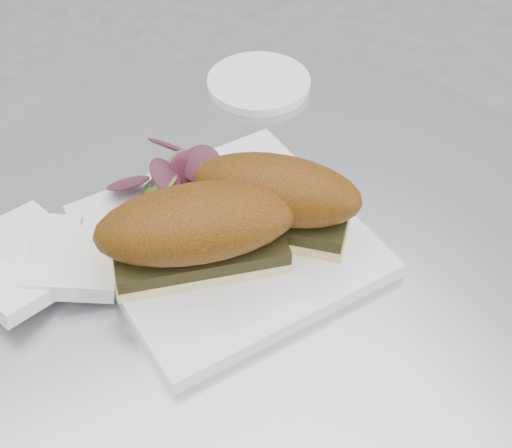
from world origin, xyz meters
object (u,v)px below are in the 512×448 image
at_px(sandwich_right, 277,197).
at_px(sandwich_left, 198,230).
at_px(plate, 228,241).
at_px(saucer, 259,83).

bearing_deg(sandwich_right, sandwich_left, -134.56).
height_order(plate, sandwich_left, sandwich_left).
xyz_separation_m(sandwich_left, saucer, (0.19, 0.24, -0.05)).
relative_size(sandwich_left, sandwich_right, 1.20).
height_order(plate, saucer, plate).
relative_size(plate, sandwich_right, 1.47).
height_order(sandwich_left, sandwich_right, same).
height_order(sandwich_right, saucer, sandwich_right).
bearing_deg(saucer, sandwich_right, -115.65).
distance_m(sandwich_right, saucer, 0.26).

